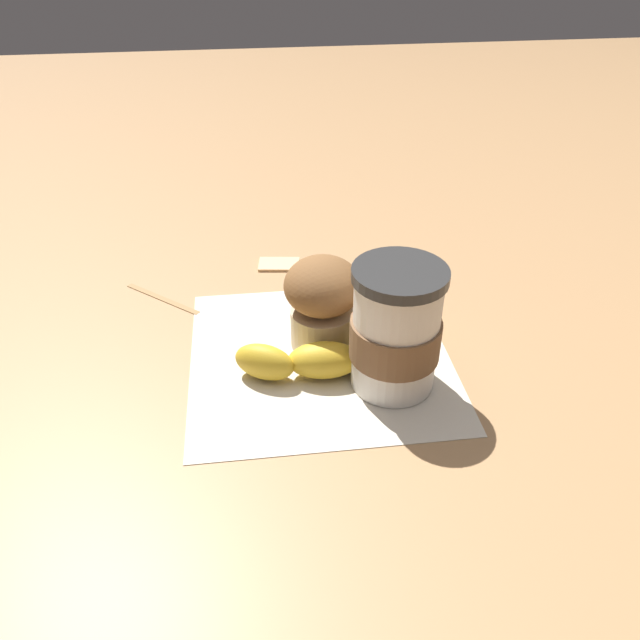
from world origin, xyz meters
The scene contains 7 objects.
ground_plane centered at (0.00, 0.00, 0.00)m, with size 3.00×3.00×0.00m, color #A87C51.
paper_napkin centered at (0.00, 0.00, 0.00)m, with size 0.26×0.26×0.00m, color beige.
coffee_cup centered at (-0.06, 0.05, 0.06)m, with size 0.08×0.08×0.12m.
muffin centered at (-0.01, -0.02, 0.05)m, with size 0.08×0.08×0.10m.
banana centered at (-0.03, 0.01, 0.02)m, with size 0.22×0.11×0.04m.
sugar_packet centered at (0.03, -0.19, 0.00)m, with size 0.05×0.03×0.01m, color #E0B27F.
wooden_stirrer centered at (0.16, -0.13, 0.00)m, with size 0.11×0.01×0.00m, color #9E7547.
Camera 1 is at (0.07, 0.49, 0.39)m, focal length 35.00 mm.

